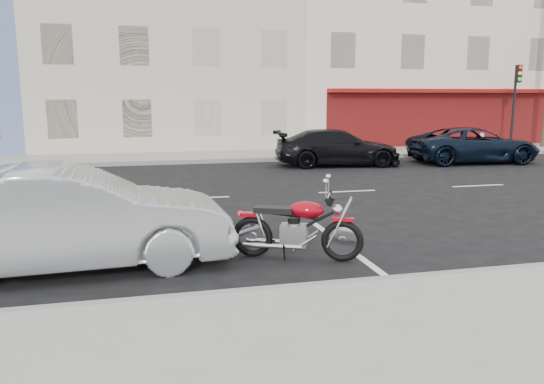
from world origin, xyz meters
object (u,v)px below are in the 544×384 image
Objects in this scene: traffic_light at (515,96)px; motorcycle at (344,232)px; fire_hydrant at (482,140)px; suv_far at (474,145)px; car_far at (337,148)px; sedan_silver at (70,219)px.

motorcycle is (-13.83, -14.10, -2.08)m from traffic_light.
fire_hydrant is (-1.50, 0.17, -2.03)m from traffic_light.
motorcycle is at bearing 142.21° from suv_far.
traffic_light reaches higher than suv_far.
car_far is (-8.34, -3.30, 0.14)m from fire_hydrant.
car_far reaches higher than fire_hydrant.
traffic_light reaches higher than motorcycle.
car_far is (-5.41, 0.38, -0.01)m from suv_far.
motorcycle is 0.42× the size of sedan_silver.
car_far is at bearing 94.08° from motorcycle.
traffic_light is 10.50m from car_far.
sedan_silver is 13.10m from car_far.
motorcycle is 0.42× the size of car_far.
car_far reaches higher than motorcycle.
sedan_silver is at bearing -142.89° from traffic_light.
fire_hydrant is 0.37× the size of motorcycle.
suv_far reaches higher than fire_hydrant.
traffic_light is at bearing -47.71° from suv_far.
fire_hydrant is 4.71m from suv_far.
sedan_silver reaches higher than motorcycle.
fire_hydrant is at bearing 73.24° from motorcycle.
suv_far is at bearing -88.00° from car_far.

